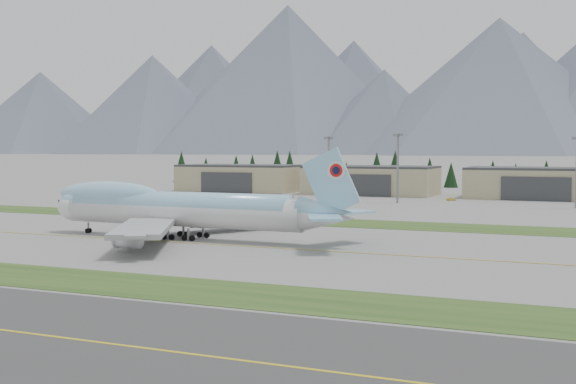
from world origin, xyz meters
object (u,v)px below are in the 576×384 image
at_px(hangar_left, 241,178).
at_px(hangar_center, 371,180).
at_px(hangar_right, 538,183).
at_px(service_vehicle_a, 291,198).
at_px(service_vehicle_b, 451,201).
at_px(boeing_747_freighter, 179,208).

distance_m(hangar_left, hangar_center, 55.00).
height_order(hangar_right, service_vehicle_a, hangar_right).
relative_size(hangar_center, service_vehicle_b, 14.63).
height_order(boeing_747_freighter, service_vehicle_b, boeing_747_freighter).
bearing_deg(service_vehicle_a, boeing_747_freighter, -89.96).
bearing_deg(hangar_center, service_vehicle_b, -34.16).
relative_size(boeing_747_freighter, service_vehicle_b, 20.15).
bearing_deg(boeing_747_freighter, hangar_right, 70.04).
distance_m(hangar_right, service_vehicle_b, 35.10).
bearing_deg(hangar_left, hangar_center, 0.00).
bearing_deg(hangar_left, hangar_right, 0.00).
bearing_deg(service_vehicle_b, service_vehicle_a, 97.18).
relative_size(hangar_center, hangar_right, 1.00).
height_order(boeing_747_freighter, hangar_right, boeing_747_freighter).
xyz_separation_m(hangar_left, hangar_right, (115.00, 0.00, 0.00)).
xyz_separation_m(boeing_747_freighter, service_vehicle_b, (30.35, 121.25, -5.78)).
bearing_deg(service_vehicle_a, hangar_right, 8.76).
height_order(service_vehicle_a, service_vehicle_b, service_vehicle_a).
height_order(boeing_747_freighter, hangar_center, boeing_747_freighter).
bearing_deg(service_vehicle_b, hangar_center, 55.69).
height_order(boeing_747_freighter, hangar_left, boeing_747_freighter).
xyz_separation_m(hangar_left, service_vehicle_a, (34.74, -30.27, -5.39)).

